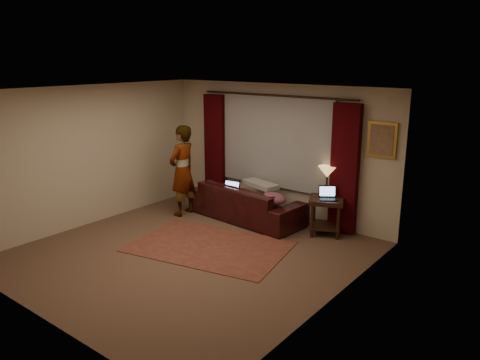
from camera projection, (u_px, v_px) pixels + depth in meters
name	position (u px, v px, depth m)	size (l,w,h in m)	color
floor	(190.00, 254.00, 7.56)	(5.00, 5.00, 0.01)	brown
ceiling	(185.00, 91.00, 6.90)	(5.00, 5.00, 0.02)	silver
wall_back	(277.00, 151.00, 9.13)	(5.00, 0.02, 2.60)	#C2B29B
wall_front	(34.00, 218.00, 5.32)	(5.00, 0.02, 2.60)	#C2B29B
wall_left	(91.00, 156.00, 8.72)	(0.02, 5.00, 2.60)	#C2B29B
wall_right	(334.00, 207.00, 5.74)	(0.02, 5.00, 2.60)	#C2B29B
sheer_curtain	(275.00, 141.00, 9.04)	(2.50, 0.05, 1.80)	gray
drape_left	(215.00, 149.00, 9.97)	(0.50, 0.14, 2.30)	#300206
drape_right	(345.00, 169.00, 8.19)	(0.50, 0.14, 2.30)	#300206
curtain_rod	(275.00, 95.00, 8.77)	(0.04, 0.04, 3.40)	black
picture_frame	(382.00, 140.00, 7.75)	(0.50, 0.04, 0.60)	#B38A38
sofa	(246.00, 196.00, 9.06)	(2.35, 1.02, 0.95)	black
throw_blanket	(260.00, 172.00, 8.97)	(0.78, 0.31, 0.09)	#989691
clothing_pile	(273.00, 199.00, 8.48)	(0.52, 0.40, 0.22)	brown
laptop_sofa	(229.00, 188.00, 9.10)	(0.34, 0.37, 0.25)	black
area_rug	(210.00, 246.00, 7.84)	(2.55, 1.70, 0.01)	brown
end_table	(326.00, 216.00, 8.33)	(0.58, 0.58, 0.67)	black
tiffany_lamp	(327.00, 181.00, 8.37)	(0.33, 0.33, 0.53)	olive
laptop_table	(328.00, 193.00, 8.13)	(0.31, 0.33, 0.22)	black
person	(182.00, 171.00, 9.24)	(0.53, 0.53, 1.81)	#989691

